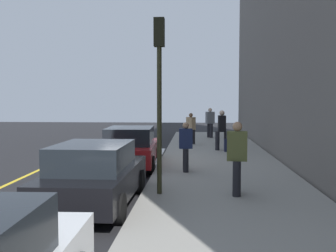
% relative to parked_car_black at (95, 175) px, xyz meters
% --- Properties ---
extents(ground_plane, '(56.00, 56.00, 0.00)m').
position_rel_parked_car_black_xyz_m(ground_plane, '(5.98, 0.00, -0.76)').
color(ground_plane, black).
extents(sidewalk, '(28.00, 4.60, 0.15)m').
position_rel_parked_car_black_xyz_m(sidewalk, '(5.98, -3.30, -0.68)').
color(sidewalk, gray).
rests_on(sidewalk, ground).
extents(lane_stripe_centre, '(28.00, 0.14, 0.01)m').
position_rel_parked_car_black_xyz_m(lane_stripe_centre, '(5.98, 3.20, -0.75)').
color(lane_stripe_centre, gold).
rests_on(lane_stripe_centre, ground).
extents(snow_bank_curb, '(4.64, 0.56, 0.22)m').
position_rel_parked_car_black_xyz_m(snow_bank_curb, '(7.22, -0.70, -0.65)').
color(snow_bank_curb, white).
rests_on(snow_bank_curb, ground).
extents(parked_car_black, '(4.41, 1.95, 1.51)m').
position_rel_parked_car_black_xyz_m(parked_car_black, '(0.00, 0.00, 0.00)').
color(parked_car_black, black).
rests_on(parked_car_black, ground).
extents(parked_car_red, '(4.27, 2.02, 1.51)m').
position_rel_parked_car_black_xyz_m(parked_car_red, '(5.36, -0.00, -0.00)').
color(parked_car_red, black).
rests_on(parked_car_red, ground).
extents(pedestrian_grey_coat, '(0.58, 0.57, 1.83)m').
position_rel_parked_car_black_xyz_m(pedestrian_grey_coat, '(15.88, -3.27, 0.37)').
color(pedestrian_grey_coat, black).
rests_on(pedestrian_grey_coat, sidewalk).
extents(pedestrian_tan_coat, '(0.52, 0.50, 1.64)m').
position_rel_parked_car_black_xyz_m(pedestrian_tan_coat, '(12.03, -2.13, 0.27)').
color(pedestrian_tan_coat, black).
rests_on(pedestrian_tan_coat, sidewalk).
extents(pedestrian_black_coat, '(0.52, 0.61, 1.86)m').
position_rel_parked_car_black_xyz_m(pedestrian_black_coat, '(9.67, -3.60, 0.38)').
color(pedestrian_black_coat, black).
rests_on(pedestrian_black_coat, sidewalk).
extents(pedestrian_olive_coat, '(0.60, 0.53, 1.83)m').
position_rel_parked_car_black_xyz_m(pedestrian_olive_coat, '(0.81, -3.40, 0.37)').
color(pedestrian_olive_coat, black).
rests_on(pedestrian_olive_coat, sidewalk).
extents(pedestrian_navy_coat, '(0.54, 0.45, 1.62)m').
position_rel_parked_car_black_xyz_m(pedestrian_navy_coat, '(4.00, -2.05, 0.26)').
color(pedestrian_navy_coat, black).
rests_on(pedestrian_navy_coat, sidewalk).
extents(traffic_light_pole, '(0.35, 0.26, 4.38)m').
position_rel_parked_car_black_xyz_m(traffic_light_pole, '(0.80, -1.46, 2.35)').
color(traffic_light_pole, '#2D2D19').
rests_on(traffic_light_pole, sidewalk).
extents(rolling_suitcase, '(0.34, 0.22, 0.94)m').
position_rel_parked_car_black_xyz_m(rolling_suitcase, '(9.18, -3.78, -0.32)').
color(rolling_suitcase, '#191E38').
rests_on(rolling_suitcase, sidewalk).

